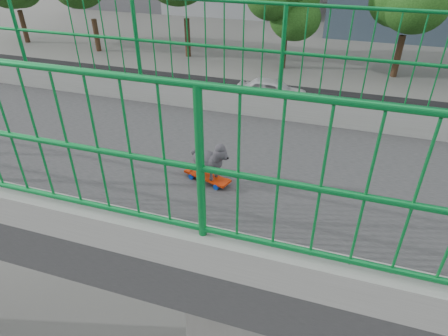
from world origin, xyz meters
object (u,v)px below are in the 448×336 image
car_5 (131,207)px  car_3 (271,112)px  car_4 (272,91)px  car_1 (422,207)px  skateboard (207,177)px  poodle (209,159)px  car_2 (270,142)px

car_5 → car_3: bearing=162.7°
car_4 → car_3: bearing=-169.2°
car_1 → car_5: (3.20, -9.85, 0.03)m
car_1 → skateboard: bearing=-25.2°
poodle → car_3: poodle is taller
skateboard → car_3: size_ratio=0.10×
car_2 → car_3: car_3 is taller
poodle → car_1: bearing=172.9°
skateboard → car_3: skateboard is taller
skateboard → poodle: size_ratio=1.19×
car_2 → car_1: bearing=-117.3°
poodle → car_2: 14.47m
car_2 → car_5: bearing=150.3°
car_3 → skateboard: bearing=-171.5°
car_1 → car_4: size_ratio=0.99×
poodle → car_2: size_ratio=0.09×
car_4 → car_5: car_4 is taller
poodle → skateboard: bearing=-90.0°
car_2 → car_4: car_4 is taller
car_1 → car_2: 6.98m
car_1 → car_4: 12.17m
car_1 → car_3: bearing=-133.0°
car_4 → car_5: 13.02m
car_3 → car_5: car_3 is taller
poodle → car_1: (-9.55, 4.46, -6.57)m
car_2 → car_3: size_ratio=0.95×
car_1 → car_5: bearing=-72.0°
car_1 → car_5: size_ratio=0.96×
car_2 → car_4: bearing=11.2°
skateboard → car_2: (-12.74, -1.72, -6.39)m
car_5 → car_4: bearing=169.5°
poodle → car_3: bearing=-153.5°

